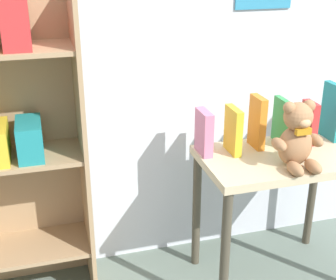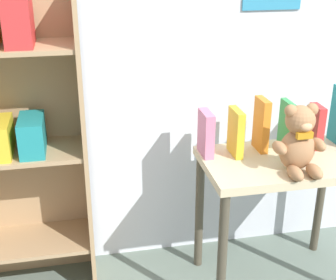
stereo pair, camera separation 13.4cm
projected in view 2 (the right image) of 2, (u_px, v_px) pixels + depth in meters
bookshelf_side at (16, 129)px, 1.92m from camera, size 0.56×0.29×1.36m
display_table at (281, 180)px, 2.03m from camera, size 0.68×0.42×0.63m
teddy_bear at (299, 141)px, 1.84m from camera, size 0.21×0.19×0.28m
book_standing_pink at (206, 134)px, 1.99m from camera, size 0.04×0.13×0.19m
book_standing_yellow at (236, 132)px, 1.99m from camera, size 0.03×0.13×0.20m
book_standing_orange at (261, 125)px, 2.03m from camera, size 0.03×0.11×0.23m
book_standing_green at (288, 125)px, 2.06m from camera, size 0.03×0.15×0.21m
book_standing_red at (316, 126)px, 2.07m from camera, size 0.04×0.11×0.19m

